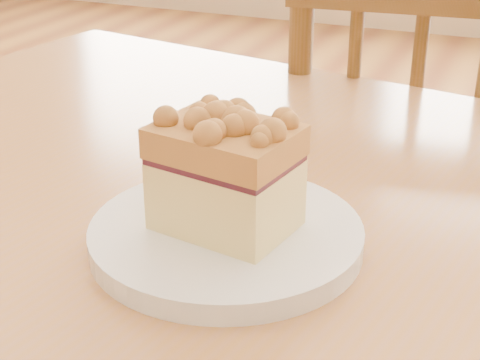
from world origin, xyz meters
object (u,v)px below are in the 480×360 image
Objects in this scene: cafe_table_main at (251,273)px; cafe_chair_main at (407,216)px; cake_slice at (227,168)px; plate at (226,236)px.

cafe_chair_main reaches higher than cafe_table_main.
cafe_chair_main is 0.75m from cake_slice.
plate is at bearing -67.70° from cafe_table_main.
plate is (0.03, -0.12, 0.11)m from cafe_table_main.
plate is at bearing -144.16° from cake_slice.
cafe_chair_main is (0.07, 0.54, -0.18)m from cafe_table_main.
cafe_table_main is 0.58m from cafe_chair_main.
plate is 0.06m from cake_slice.
cafe_table_main is 1.39× the size of cafe_chair_main.
plate is 1.79× the size of cake_slice.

